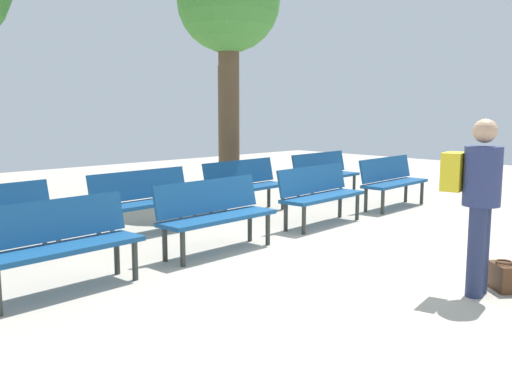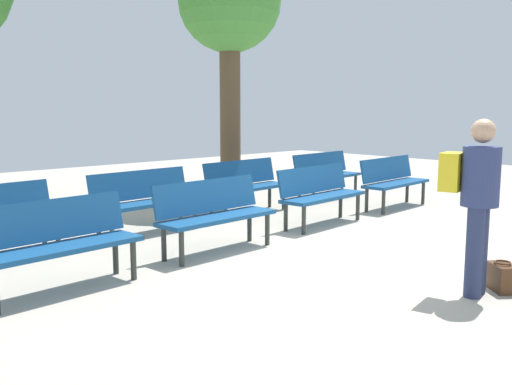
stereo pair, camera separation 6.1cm
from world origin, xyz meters
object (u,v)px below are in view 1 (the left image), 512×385
Objects in this scene: bench_r1_c3 at (324,172)px; handbag at (503,276)px; bench_r0_c0 at (58,240)px; bench_r1_c1 at (145,198)px; bench_r0_c1 at (215,211)px; tree_0 at (228,8)px; tree_2 at (226,125)px; visitor_with_backpack at (477,196)px; bench_r0_c3 at (392,179)px; bench_r1_c2 at (245,183)px; bench_r0_c2 at (319,191)px.

bench_r1_c3 is 5.83m from handbag.
bench_r0_c0 is 2.60m from bench_r1_c1.
bench_r0_c1 and bench_r1_c1 have the same top height.
tree_0 is at bearing 141.59° from bench_r1_c3.
bench_r0_c1 is 4.48× the size of handbag.
bench_r0_c0 is 1.00× the size of bench_r1_c3.
bench_r1_c1 is 4.49× the size of handbag.
tree_0 reaches higher than bench_r0_c1.
tree_2 reaches higher than bench_r0_c1.
visitor_with_backpack is at bearing -109.14° from tree_0.
tree_0 is at bearing -121.04° from visitor_with_backpack.
bench_r1_c2 is at bearing 144.61° from bench_r0_c3.
visitor_with_backpack is at bearing -110.06° from bench_r1_c2.
bench_r0_c3 is 1.00× the size of bench_r1_c2.
tree_0 reaches higher than bench_r0_c3.
bench_r1_c1 is 4.70m from handbag.
visitor_with_backpack is (-1.32, -4.59, 0.43)m from bench_r1_c2.
bench_r0_c2 is at bearing 2.13° from bench_r0_c1.
bench_r0_c1 is 0.98× the size of visitor_with_backpack.
bench_r1_c2 is at bearing -117.95° from visitor_with_backpack.
handbag is (-1.68, -5.90, -3.38)m from tree_0.
bench_r1_c3 is (2.19, 0.12, 0.00)m from bench_r1_c2.
bench_r1_c1 is 2.07m from bench_r1_c2.
bench_r0_c0 and bench_r0_c2 have the same top height.
bench_r0_c1 and bench_r0_c2 have the same top height.
bench_r0_c3 is (4.27, 0.29, 0.00)m from bench_r0_c1.
tree_2 is at bearing 59.48° from bench_r0_c2.
tree_2 is at bearing 50.41° from tree_0.
tree_0 is at bearing 74.12° from handbag.
bench_r0_c2 is at bearing 178.80° from bench_r0_c3.
tree_0 is 7.00m from handbag.
bench_r1_c1 is 5.72m from tree_2.
bench_r1_c3 is at bearing 0.72° from bench_r1_c1.
bench_r1_c2 is 2.20m from bench_r1_c3.
bench_r1_c2 is 0.36× the size of tree_0.
visitor_with_backpack is (-1.99, -5.74, -2.58)m from tree_0.
bench_r0_c3 is at bearing 1.16° from bench_r0_c1.
bench_r0_c2 is 0.99× the size of visitor_with_backpack.
tree_2 reaches higher than bench_r0_c0.
bench_r1_c2 is 4.80m from visitor_with_backpack.
bench_r0_c3 is at bearing -92.32° from tree_2.
tree_0 is 12.67× the size of handbag.
bench_r0_c3 is 0.99× the size of visitor_with_backpack.
bench_r0_c1 is 6.70m from tree_2.
bench_r0_c0 is 1.00× the size of bench_r0_c2.
bench_r1_c3 is 3.53m from tree_0.
visitor_with_backpack reaches higher than bench_r0_c1.
bench_r0_c2 is 1.48m from bench_r1_c2.
bench_r0_c0 and bench_r1_c3 have the same top height.
bench_r1_c2 is 4.86m from handbag.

